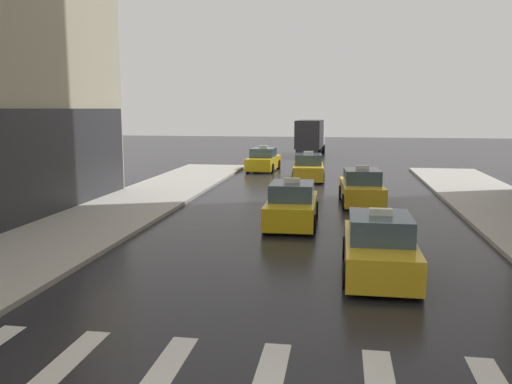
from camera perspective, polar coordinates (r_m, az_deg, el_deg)
crosswalk_markings at (r=9.32m, az=1.33°, el=-19.30°), size 11.30×2.80×0.01m
taxi_lead at (r=14.84m, az=12.91°, el=-5.74°), size 1.94×4.54×1.80m
taxi_second at (r=20.67m, az=3.82°, el=-1.44°), size 1.98×4.56×1.80m
taxi_third at (r=25.57m, az=11.11°, el=0.39°), size 2.11×4.62×1.80m
taxi_fourth at (r=33.60m, az=5.55°, el=2.50°), size 2.12×4.63×1.80m
taxi_fifth at (r=38.66m, az=0.80°, el=3.36°), size 2.09×4.61×1.80m
box_truck at (r=50.55m, az=5.78°, el=5.88°), size 2.50×7.61×3.35m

